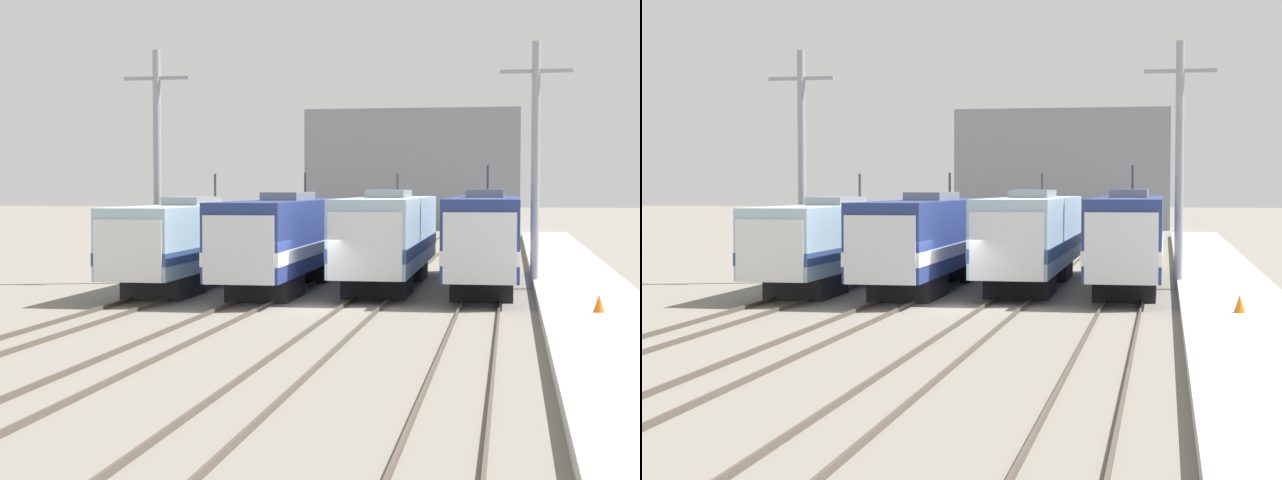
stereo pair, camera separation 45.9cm
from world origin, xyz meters
TOP-DOWN VIEW (x-y plane):
  - ground_plane at (0.00, 0.00)m, footprint 400.00×400.00m
  - rail_pair_far_left at (-6.42, 0.00)m, footprint 1.51×120.00m
  - rail_pair_center_left at (-2.14, 0.00)m, footprint 1.51×120.00m
  - rail_pair_center_right at (2.14, 0.00)m, footprint 1.51×120.00m
  - rail_pair_far_right at (6.42, 0.00)m, footprint 1.51×120.00m
  - locomotive_far_left at (-6.42, 6.91)m, footprint 2.91×16.67m
  - locomotive_center_left at (-2.14, 7.20)m, footprint 2.93×17.85m
  - locomotive_center_right at (2.14, 8.77)m, footprint 3.11×16.45m
  - locomotive_far_right at (6.42, 9.22)m, footprint 2.92×18.58m
  - catenary_tower_left at (-8.74, 9.29)m, footprint 3.14×0.37m
  - catenary_tower_right at (8.57, 9.29)m, footprint 3.14×0.37m
  - platform at (10.52, 0.00)m, footprint 4.00×120.00m
  - traffic_cone at (10.36, -2.98)m, footprint 0.38×0.38m
  - depot_building at (-2.83, 78.61)m, footprint 22.63×10.41m

SIDE VIEW (x-z plane):
  - ground_plane at x=0.00m, z-range 0.00..0.00m
  - rail_pair_far_left at x=-6.42m, z-range 0.00..0.15m
  - rail_pair_center_left at x=-2.14m, z-range 0.00..0.15m
  - rail_pair_center_right at x=2.14m, z-range 0.00..0.15m
  - rail_pair_far_right at x=6.42m, z-range 0.00..0.15m
  - platform at x=10.52m, z-range 0.00..0.42m
  - traffic_cone at x=10.36m, z-range 0.42..1.00m
  - locomotive_far_left at x=-6.42m, z-range -0.47..4.65m
  - locomotive_center_left at x=-2.14m, z-range -0.39..4.77m
  - locomotive_center_right at x=2.14m, z-range -0.33..4.81m
  - locomotive_far_right at x=6.42m, z-range -0.53..5.03m
  - catenary_tower_left at x=-8.74m, z-range 0.21..11.04m
  - catenary_tower_right at x=8.57m, z-range 0.21..11.04m
  - depot_building at x=-2.83m, z-range 0.00..12.75m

